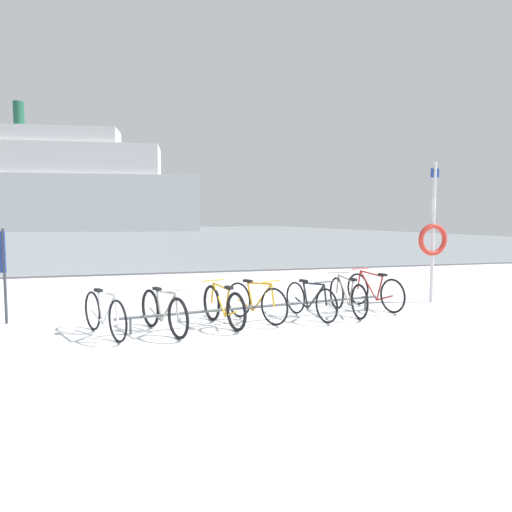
{
  "coord_description": "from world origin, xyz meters",
  "views": [
    {
      "loc": [
        -1.06,
        -6.3,
        1.9
      ],
      "look_at": [
        1.72,
        3.92,
        1.05
      ],
      "focal_mm": 32.03,
      "sensor_mm": 36.0,
      "label": 1
    }
  ],
  "objects_px": {
    "bicycle_3": "(256,302)",
    "bicycle_0": "(105,314)",
    "rescue_post": "(433,236)",
    "bicycle_1": "(164,312)",
    "ferry_ship": "(62,189)",
    "bicycle_6": "(374,291)",
    "bicycle_5": "(347,296)",
    "bicycle_4": "(310,300)",
    "bicycle_2": "(223,306)"
  },
  "relations": [
    {
      "from": "bicycle_0",
      "to": "bicycle_3",
      "type": "height_order",
      "value": "bicycle_3"
    },
    {
      "from": "bicycle_4",
      "to": "bicycle_5",
      "type": "distance_m",
      "value": 0.88
    },
    {
      "from": "bicycle_0",
      "to": "bicycle_6",
      "type": "distance_m",
      "value": 5.51
    },
    {
      "from": "bicycle_3",
      "to": "rescue_post",
      "type": "bearing_deg",
      "value": 11.01
    },
    {
      "from": "bicycle_2",
      "to": "rescue_post",
      "type": "relative_size",
      "value": 0.5
    },
    {
      "from": "bicycle_1",
      "to": "bicycle_0",
      "type": "bearing_deg",
      "value": 177.82
    },
    {
      "from": "bicycle_2",
      "to": "bicycle_5",
      "type": "bearing_deg",
      "value": 7.63
    },
    {
      "from": "bicycle_3",
      "to": "bicycle_4",
      "type": "relative_size",
      "value": 0.92
    },
    {
      "from": "bicycle_5",
      "to": "bicycle_6",
      "type": "height_order",
      "value": "bicycle_6"
    },
    {
      "from": "bicycle_0",
      "to": "bicycle_5",
      "type": "xyz_separation_m",
      "value": [
        4.61,
        0.56,
        0.0
      ]
    },
    {
      "from": "ferry_ship",
      "to": "bicycle_2",
      "type": "bearing_deg",
      "value": -80.29
    },
    {
      "from": "bicycle_5",
      "to": "bicycle_2",
      "type": "bearing_deg",
      "value": -172.37
    },
    {
      "from": "rescue_post",
      "to": "bicycle_5",
      "type": "bearing_deg",
      "value": -163.93
    },
    {
      "from": "bicycle_6",
      "to": "rescue_post",
      "type": "relative_size",
      "value": 0.54
    },
    {
      "from": "bicycle_1",
      "to": "bicycle_3",
      "type": "xyz_separation_m",
      "value": [
        1.73,
        0.45,
        0.01
      ]
    },
    {
      "from": "bicycle_4",
      "to": "bicycle_6",
      "type": "relative_size",
      "value": 0.92
    },
    {
      "from": "bicycle_0",
      "to": "bicycle_2",
      "type": "relative_size",
      "value": 0.99
    },
    {
      "from": "bicycle_2",
      "to": "ferry_ship",
      "type": "height_order",
      "value": "ferry_ship"
    },
    {
      "from": "ferry_ship",
      "to": "rescue_post",
      "type": "bearing_deg",
      "value": -76.26
    },
    {
      "from": "bicycle_2",
      "to": "ferry_ship",
      "type": "relative_size",
      "value": 0.04
    },
    {
      "from": "bicycle_3",
      "to": "rescue_post",
      "type": "xyz_separation_m",
      "value": [
        4.42,
        0.86,
        1.15
      ]
    },
    {
      "from": "bicycle_6",
      "to": "rescue_post",
      "type": "bearing_deg",
      "value": 11.62
    },
    {
      "from": "bicycle_5",
      "to": "bicycle_6",
      "type": "xyz_separation_m",
      "value": [
        0.81,
        0.37,
        0.01
      ]
    },
    {
      "from": "rescue_post",
      "to": "ferry_ship",
      "type": "distance_m",
      "value": 74.02
    },
    {
      "from": "bicycle_2",
      "to": "bicycle_3",
      "type": "height_order",
      "value": "bicycle_3"
    },
    {
      "from": "bicycle_1",
      "to": "bicycle_6",
      "type": "bearing_deg",
      "value": 12.19
    },
    {
      "from": "bicycle_3",
      "to": "ferry_ship",
      "type": "distance_m",
      "value": 74.04
    },
    {
      "from": "bicycle_0",
      "to": "bicycle_4",
      "type": "bearing_deg",
      "value": 5.95
    },
    {
      "from": "bicycle_5",
      "to": "rescue_post",
      "type": "height_order",
      "value": "rescue_post"
    },
    {
      "from": "bicycle_1",
      "to": "bicycle_3",
      "type": "height_order",
      "value": "bicycle_3"
    },
    {
      "from": "bicycle_0",
      "to": "ferry_ship",
      "type": "bearing_deg",
      "value": 98.15
    },
    {
      "from": "bicycle_0",
      "to": "ferry_ship",
      "type": "relative_size",
      "value": 0.04
    },
    {
      "from": "bicycle_1",
      "to": "ferry_ship",
      "type": "bearing_deg",
      "value": 98.87
    },
    {
      "from": "bicycle_5",
      "to": "ferry_ship",
      "type": "distance_m",
      "value": 74.27
    },
    {
      "from": "bicycle_2",
      "to": "bicycle_6",
      "type": "relative_size",
      "value": 0.91
    },
    {
      "from": "bicycle_0",
      "to": "bicycle_1",
      "type": "xyz_separation_m",
      "value": [
        0.94,
        -0.04,
        -0.01
      ]
    },
    {
      "from": "bicycle_5",
      "to": "bicycle_1",
      "type": "bearing_deg",
      "value": -170.76
    },
    {
      "from": "bicycle_6",
      "to": "ferry_ship",
      "type": "distance_m",
      "value": 74.07
    },
    {
      "from": "bicycle_1",
      "to": "bicycle_2",
      "type": "xyz_separation_m",
      "value": [
        1.07,
        0.25,
        -0.0
      ]
    },
    {
      "from": "bicycle_1",
      "to": "bicycle_3",
      "type": "distance_m",
      "value": 1.78
    },
    {
      "from": "bicycle_1",
      "to": "bicycle_3",
      "type": "relative_size",
      "value": 1.09
    },
    {
      "from": "bicycle_3",
      "to": "bicycle_6",
      "type": "distance_m",
      "value": 2.81
    },
    {
      "from": "bicycle_1",
      "to": "bicycle_4",
      "type": "distance_m",
      "value": 2.84
    },
    {
      "from": "bicycle_5",
      "to": "bicycle_0",
      "type": "bearing_deg",
      "value": -173.06
    },
    {
      "from": "bicycle_4",
      "to": "bicycle_2",
      "type": "bearing_deg",
      "value": -174.18
    },
    {
      "from": "bicycle_2",
      "to": "bicycle_6",
      "type": "xyz_separation_m",
      "value": [
        3.42,
        0.72,
        0.02
      ]
    },
    {
      "from": "bicycle_0",
      "to": "rescue_post",
      "type": "distance_m",
      "value": 7.3
    },
    {
      "from": "bicycle_1",
      "to": "rescue_post",
      "type": "xyz_separation_m",
      "value": [
        6.15,
        1.31,
        1.16
      ]
    },
    {
      "from": "bicycle_3",
      "to": "bicycle_0",
      "type": "bearing_deg",
      "value": -171.16
    },
    {
      "from": "bicycle_1",
      "to": "bicycle_4",
      "type": "relative_size",
      "value": 1.0
    }
  ]
}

